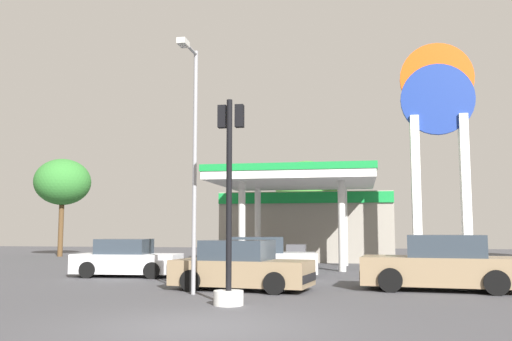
% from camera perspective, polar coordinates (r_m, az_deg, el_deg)
% --- Properties ---
extents(ground_plane, '(90.00, 90.00, 0.00)m').
position_cam_1_polar(ground_plane, '(10.81, -5.93, -15.64)').
color(ground_plane, '#47474C').
rests_on(ground_plane, ground).
extents(gas_station, '(9.65, 13.33, 4.61)m').
position_cam_1_polar(gas_station, '(32.50, 5.30, -5.24)').
color(gas_station, gray).
rests_on(gas_station, ground).
extents(station_pole_sign, '(3.44, 0.56, 10.76)m').
position_cam_1_polar(station_pole_sign, '(27.83, 18.24, 4.29)').
color(station_pole_sign, white).
rests_on(station_pole_sign, ground).
extents(car_0, '(4.48, 2.45, 1.53)m').
position_cam_1_polar(car_0, '(21.61, 0.42, -9.04)').
color(car_0, black).
rests_on(car_0, ground).
extents(car_1, '(4.77, 2.46, 1.65)m').
position_cam_1_polar(car_1, '(17.68, 18.52, -9.21)').
color(car_1, black).
rests_on(car_1, ground).
extents(car_2, '(4.13, 2.03, 1.44)m').
position_cam_1_polar(car_2, '(22.24, -13.12, -8.90)').
color(car_2, black).
rests_on(car_2, ground).
extents(car_3, '(4.34, 2.33, 1.48)m').
position_cam_1_polar(car_3, '(16.92, -1.54, -9.92)').
color(car_3, black).
rests_on(car_3, ground).
extents(traffic_signal_0, '(0.72, 0.72, 5.01)m').
position_cam_1_polar(traffic_signal_0, '(13.56, -2.77, -6.32)').
color(traffic_signal_0, silver).
rests_on(traffic_signal_0, ground).
extents(tree_0, '(3.78, 3.78, 6.63)m').
position_cam_1_polar(tree_0, '(40.18, -19.26, -1.16)').
color(tree_0, brown).
rests_on(tree_0, ground).
extents(tree_1, '(3.98, 3.98, 6.21)m').
position_cam_1_polar(tree_1, '(35.73, 5.19, -1.70)').
color(tree_1, brown).
rests_on(tree_1, ground).
extents(corner_streetlamp, '(0.24, 1.48, 7.00)m').
position_cam_1_polar(corner_streetlamp, '(15.84, -6.51, 2.67)').
color(corner_streetlamp, gray).
rests_on(corner_streetlamp, ground).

